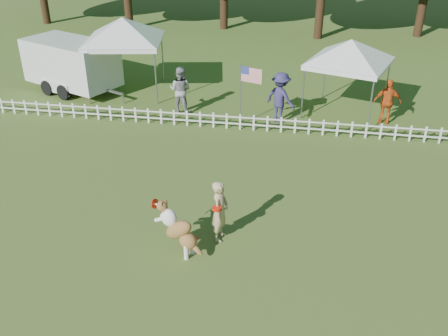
{
  "coord_description": "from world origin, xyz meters",
  "views": [
    {
      "loc": [
        2.49,
        -9.68,
        7.61
      ],
      "look_at": [
        0.5,
        2.0,
        1.1
      ],
      "focal_mm": 40.0,
      "sensor_mm": 36.0,
      "label": 1
    }
  ],
  "objects_px": {
    "spectator_c": "(387,102)",
    "flag_pole": "(240,95)",
    "canopy_tent_left": "(126,57)",
    "spectator_a": "(180,90)",
    "canopy_tent_right": "(347,78)",
    "cargo_trailer": "(72,66)",
    "frisbee_on_turf": "(193,239)",
    "handler": "(220,211)",
    "spectator_b": "(280,98)",
    "dog": "(179,230)"
  },
  "relations": [
    {
      "from": "cargo_trailer",
      "to": "spectator_b",
      "type": "relative_size",
      "value": 2.64
    },
    {
      "from": "spectator_b",
      "to": "spectator_c",
      "type": "relative_size",
      "value": 1.12
    },
    {
      "from": "handler",
      "to": "spectator_c",
      "type": "distance_m",
      "value": 9.49
    },
    {
      "from": "dog",
      "to": "spectator_c",
      "type": "distance_m",
      "value": 10.56
    },
    {
      "from": "spectator_a",
      "to": "canopy_tent_right",
      "type": "bearing_deg",
      "value": -162.4
    },
    {
      "from": "flag_pole",
      "to": "handler",
      "type": "bearing_deg",
      "value": -65.56
    },
    {
      "from": "canopy_tent_left",
      "to": "spectator_c",
      "type": "xyz_separation_m",
      "value": [
        10.67,
        -1.64,
        -0.72
      ]
    },
    {
      "from": "dog",
      "to": "flag_pole",
      "type": "distance_m",
      "value": 7.84
    },
    {
      "from": "canopy_tent_right",
      "to": "flag_pole",
      "type": "height_order",
      "value": "canopy_tent_right"
    },
    {
      "from": "dog",
      "to": "spectator_b",
      "type": "height_order",
      "value": "spectator_b"
    },
    {
      "from": "cargo_trailer",
      "to": "flag_pole",
      "type": "xyz_separation_m",
      "value": [
        7.73,
        -2.52,
        0.04
      ]
    },
    {
      "from": "frisbee_on_turf",
      "to": "flag_pole",
      "type": "distance_m",
      "value": 7.36
    },
    {
      "from": "canopy_tent_left",
      "to": "spectator_a",
      "type": "height_order",
      "value": "canopy_tent_left"
    },
    {
      "from": "canopy_tent_right",
      "to": "cargo_trailer",
      "type": "xyz_separation_m",
      "value": [
        -11.6,
        0.72,
        -0.31
      ]
    },
    {
      "from": "frisbee_on_turf",
      "to": "canopy_tent_right",
      "type": "xyz_separation_m",
      "value": [
        4.03,
        9.06,
        1.42
      ]
    },
    {
      "from": "frisbee_on_turf",
      "to": "spectator_a",
      "type": "relative_size",
      "value": 0.13
    },
    {
      "from": "frisbee_on_turf",
      "to": "spectator_a",
      "type": "xyz_separation_m",
      "value": [
        -2.32,
        8.1,
        0.91
      ]
    },
    {
      "from": "handler",
      "to": "cargo_trailer",
      "type": "xyz_separation_m",
      "value": [
        -8.23,
        9.6,
        0.31
      ]
    },
    {
      "from": "cargo_trailer",
      "to": "spectator_a",
      "type": "height_order",
      "value": "cargo_trailer"
    },
    {
      "from": "flag_pole",
      "to": "spectator_a",
      "type": "bearing_deg",
      "value": -178.32
    },
    {
      "from": "handler",
      "to": "flag_pole",
      "type": "xyz_separation_m",
      "value": [
        -0.5,
        7.09,
        0.35
      ]
    },
    {
      "from": "canopy_tent_left",
      "to": "cargo_trailer",
      "type": "xyz_separation_m",
      "value": [
        -2.42,
        -0.18,
        -0.45
      ]
    },
    {
      "from": "cargo_trailer",
      "to": "spectator_b",
      "type": "distance_m",
      "value": 9.37
    },
    {
      "from": "flag_pole",
      "to": "spectator_c",
      "type": "relative_size",
      "value": 1.35
    },
    {
      "from": "canopy_tent_left",
      "to": "cargo_trailer",
      "type": "relative_size",
      "value": 0.62
    },
    {
      "from": "frisbee_on_turf",
      "to": "canopy_tent_right",
      "type": "height_order",
      "value": "canopy_tent_right"
    },
    {
      "from": "spectator_c",
      "to": "flag_pole",
      "type": "bearing_deg",
      "value": 12.34
    },
    {
      "from": "canopy_tent_right",
      "to": "spectator_a",
      "type": "height_order",
      "value": "canopy_tent_right"
    },
    {
      "from": "cargo_trailer",
      "to": "spectator_a",
      "type": "distance_m",
      "value": 5.51
    },
    {
      "from": "frisbee_on_turf",
      "to": "spectator_a",
      "type": "distance_m",
      "value": 8.48
    },
    {
      "from": "frisbee_on_turf",
      "to": "flag_pole",
      "type": "height_order",
      "value": "flag_pole"
    },
    {
      "from": "canopy_tent_left",
      "to": "canopy_tent_right",
      "type": "bearing_deg",
      "value": -15.78
    },
    {
      "from": "handler",
      "to": "spectator_b",
      "type": "relative_size",
      "value": 0.84
    },
    {
      "from": "canopy_tent_left",
      "to": "spectator_c",
      "type": "bearing_deg",
      "value": -18.94
    },
    {
      "from": "canopy_tent_right",
      "to": "spectator_c",
      "type": "xyz_separation_m",
      "value": [
        1.5,
        -0.74,
        -0.58
      ]
    },
    {
      "from": "dog",
      "to": "canopy_tent_left",
      "type": "height_order",
      "value": "canopy_tent_left"
    },
    {
      "from": "canopy_tent_left",
      "to": "cargo_trailer",
      "type": "height_order",
      "value": "canopy_tent_left"
    },
    {
      "from": "dog",
      "to": "cargo_trailer",
      "type": "distance_m",
      "value": 12.7
    },
    {
      "from": "canopy_tent_right",
      "to": "frisbee_on_turf",
      "type": "bearing_deg",
      "value": -95.06
    },
    {
      "from": "flag_pole",
      "to": "spectator_a",
      "type": "height_order",
      "value": "flag_pole"
    },
    {
      "from": "flag_pole",
      "to": "frisbee_on_turf",
      "type": "bearing_deg",
      "value": -70.86
    },
    {
      "from": "dog",
      "to": "frisbee_on_turf",
      "type": "height_order",
      "value": "dog"
    },
    {
      "from": "handler",
      "to": "spectator_c",
      "type": "xyz_separation_m",
      "value": [
        4.87,
        8.14,
        0.04
      ]
    },
    {
      "from": "frisbee_on_turf",
      "to": "canopy_tent_left",
      "type": "xyz_separation_m",
      "value": [
        -5.14,
        9.96,
        1.56
      ]
    },
    {
      "from": "frisbee_on_turf",
      "to": "spectator_b",
      "type": "distance_m",
      "value": 8.03
    },
    {
      "from": "canopy_tent_left",
      "to": "spectator_b",
      "type": "xyz_separation_m",
      "value": [
        6.74,
        -2.15,
        -0.61
      ]
    },
    {
      "from": "handler",
      "to": "frisbee_on_turf",
      "type": "bearing_deg",
      "value": 112.38
    },
    {
      "from": "cargo_trailer",
      "to": "frisbee_on_turf",
      "type": "bearing_deg",
      "value": -28.41
    },
    {
      "from": "handler",
      "to": "spectator_c",
      "type": "height_order",
      "value": "spectator_c"
    },
    {
      "from": "handler",
      "to": "flag_pole",
      "type": "bearing_deg",
      "value": 11.63
    }
  ]
}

